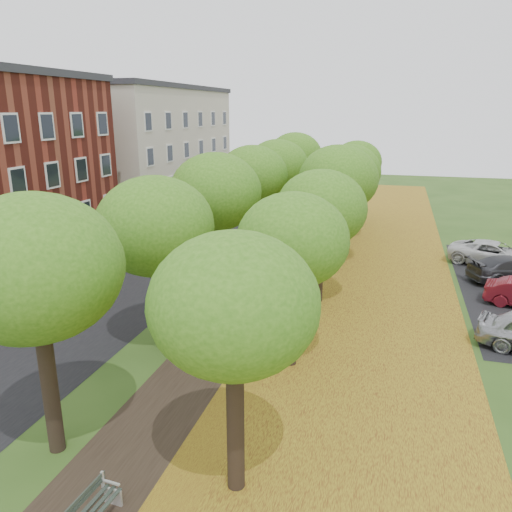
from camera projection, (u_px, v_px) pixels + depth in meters
The scene contains 9 objects.
ground at pixel (135, 465), 12.19m from camera, with size 120.00×120.00×0.00m, color #2D4C19.
street_asphalt at pixel (147, 264), 27.99m from camera, with size 8.00×70.00×0.01m, color black.
footpath at pixel (277, 276), 26.04m from camera, with size 3.20×70.00×0.01m, color black.
leaf_verge at pixel (375, 284), 24.73m from camera, with size 7.50×70.00×0.01m, color #AC9B1F.
tree_row_west at pixel (236, 189), 25.35m from camera, with size 3.96×33.96×6.16m.
tree_row_east at pixel (331, 193), 24.10m from camera, with size 3.96×33.96×6.16m.
building_cream at pixel (143, 145), 45.61m from camera, with size 10.30×20.30×10.40m.
car_grey at pixel (512, 269), 24.95m from camera, with size 1.81×4.45×1.29m, color #313136.
car_white at pixel (494, 254), 27.62m from camera, with size 2.19×4.75×1.32m, color silver.
Camera 1 is at (5.63, -9.06, 8.34)m, focal length 35.00 mm.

